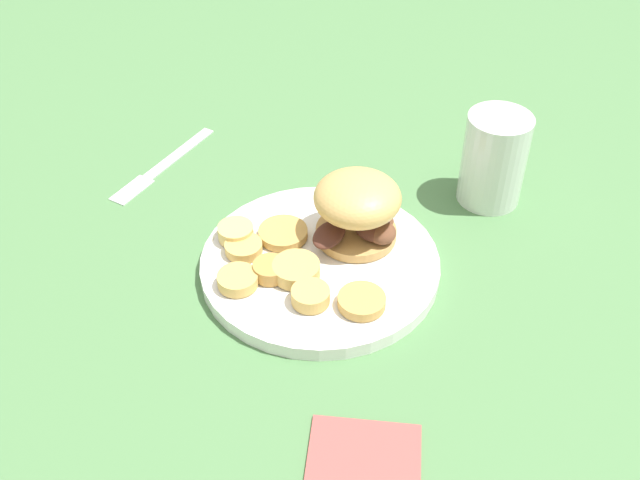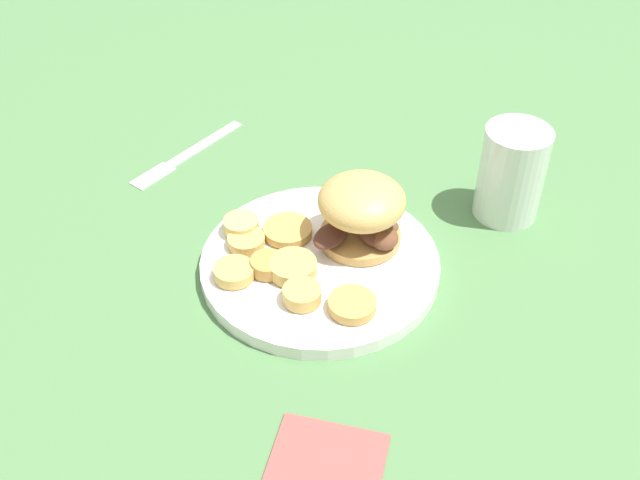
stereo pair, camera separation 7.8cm
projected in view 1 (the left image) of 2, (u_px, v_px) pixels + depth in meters
ground_plane at (320, 270)px, 0.81m from camera, size 4.00×4.00×0.00m
dinner_plate at (320, 263)px, 0.80m from camera, size 0.26×0.26×0.02m
sandwich at (359, 208)px, 0.80m from camera, size 0.10×0.11×0.08m
potato_round_0 at (310, 296)px, 0.75m from camera, size 0.04×0.04×0.02m
potato_round_1 at (362, 301)px, 0.74m from camera, size 0.05×0.05×0.01m
potato_round_2 at (236, 232)px, 0.82m from camera, size 0.04×0.04×0.02m
potato_round_3 at (244, 247)px, 0.80m from camera, size 0.04×0.04×0.01m
potato_round_4 at (271, 270)px, 0.77m from camera, size 0.04×0.04×0.02m
potato_round_5 at (283, 233)px, 0.82m from camera, size 0.05×0.05×0.01m
potato_round_6 at (238, 280)px, 0.76m from camera, size 0.04×0.04×0.01m
potato_round_7 at (296, 270)px, 0.77m from camera, size 0.05×0.05×0.02m
fork at (164, 165)px, 0.96m from camera, size 0.13×0.16×0.00m
drinking_glass at (494, 159)px, 0.87m from camera, size 0.07×0.07×0.11m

